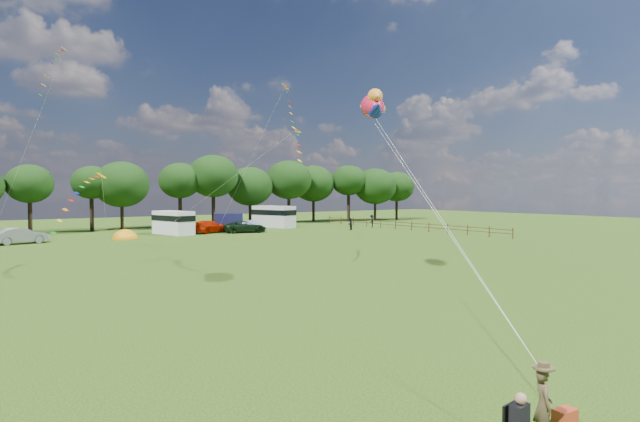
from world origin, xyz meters
TOP-DOWN VIEW (x-y plane):
  - ground_plane at (0.00, 0.00)m, footprint 180.00×180.00m
  - tree_line at (5.30, 54.99)m, footprint 102.98×10.98m
  - fence at (32.00, 34.50)m, footprint 0.12×33.12m
  - car_b at (-11.32, 42.18)m, footprint 4.75×2.61m
  - car_c at (8.95, 44.17)m, footprint 5.54×4.00m
  - car_d at (12.78, 42.16)m, footprint 5.67×3.58m
  - campervan_c at (4.68, 44.69)m, footprint 3.58×6.00m
  - campervan_d at (20.44, 48.41)m, footprint 4.39×6.63m
  - tent_orange at (-1.69, 41.52)m, footprint 2.66×2.91m
  - tent_greyblue at (14.15, 43.46)m, footprint 3.78×4.14m
  - awning_navy at (12.82, 47.07)m, footprint 4.41×4.04m
  - kite_flyer at (-7.28, -10.29)m, footprint 0.63×0.66m
  - camp_chair at (-8.31, -10.43)m, footprint 0.59×0.59m
  - kite_bag at (-6.15, -10.11)m, footprint 0.52×0.37m
  - fish_kite at (3.56, 7.64)m, footprint 2.96×3.93m
  - streamer_kite_a at (-10.12, 29.09)m, footprint 3.20×5.55m
  - streamer_kite_b at (-9.90, 20.43)m, footprint 4.25×4.75m
  - streamer_kite_c at (2.75, 14.61)m, footprint 3.25×5.03m
  - walker_a at (25.79, 38.00)m, footprint 0.92×0.81m
  - walker_b at (31.82, 40.65)m, footprint 1.26×1.08m
  - streamer_kite_d at (8.88, 25.80)m, footprint 2.77×5.19m

SIDE VIEW (x-z plane):
  - ground_plane at x=0.00m, z-range 0.00..0.00m
  - tent_greyblue at x=14.15m, z-range -1.39..1.43m
  - tent_orange at x=-1.69m, z-range -1.02..1.06m
  - kite_bag at x=-6.15m, z-range 0.00..0.36m
  - fence at x=32.00m, z-range 0.10..1.30m
  - car_d at x=12.78m, z-range 0.00..1.43m
  - kite_flyer at x=-7.28m, z-range 0.00..1.52m
  - car_c at x=8.95m, z-range 0.00..1.53m
  - camp_chair at x=-8.31m, z-range 0.13..1.44m
  - car_b at x=-11.32m, z-range 0.00..1.58m
  - walker_a at x=25.79m, z-range 0.00..1.62m
  - walker_b at x=31.82m, z-range 0.00..1.78m
  - awning_navy at x=12.82m, z-range 0.00..2.23m
  - campervan_c at x=4.68m, z-range 0.10..2.85m
  - campervan_d at x=20.44m, z-range 0.11..3.11m
  - streamer_kite_b at x=-9.90m, z-range 3.18..6.99m
  - tree_line at x=5.30m, z-range 1.21..11.48m
  - streamer_kite_c at x=2.75m, z-range 7.41..10.24m
  - fish_kite at x=3.56m, z-range 9.09..11.22m
  - streamer_kite_d at x=8.88m, z-range 11.72..16.05m
  - streamer_kite_a at x=-10.12m, z-range 11.89..17.63m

